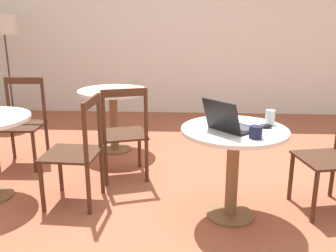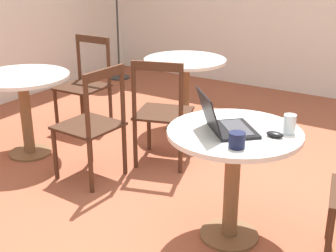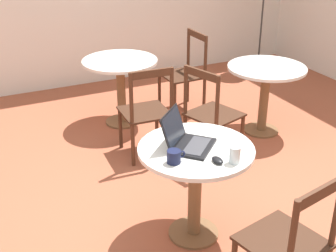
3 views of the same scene
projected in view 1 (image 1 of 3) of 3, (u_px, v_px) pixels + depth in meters
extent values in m
plane|color=#9E5138|center=(200.00, 206.00, 3.12)|extent=(16.00, 16.00, 0.00)
cube|color=white|center=(197.00, 29.00, 5.85)|extent=(0.06, 9.40, 2.70)
cylinder|color=brown|center=(230.00, 215.00, 2.97)|extent=(0.37, 0.37, 0.02)
cylinder|color=brown|center=(232.00, 174.00, 2.87)|extent=(0.09, 0.09, 0.67)
cylinder|color=silver|center=(234.00, 130.00, 2.77)|extent=(0.80, 0.80, 0.03)
cylinder|color=brown|center=(115.00, 149.00, 4.45)|extent=(0.37, 0.37, 0.02)
cylinder|color=brown|center=(114.00, 121.00, 4.35)|extent=(0.09, 0.09, 0.67)
cylinder|color=silver|center=(113.00, 91.00, 4.25)|extent=(0.80, 0.80, 0.03)
cylinder|color=#472819|center=(315.00, 197.00, 2.82)|extent=(0.04, 0.04, 0.42)
cylinder|color=#472819|center=(291.00, 177.00, 3.18)|extent=(0.04, 0.04, 0.42)
cylinder|color=#472819|center=(333.00, 174.00, 3.24)|extent=(0.04, 0.04, 0.42)
cube|color=#3C2215|center=(327.00, 159.00, 2.96)|extent=(0.51, 0.51, 0.02)
cylinder|color=#472819|center=(102.00, 151.00, 3.80)|extent=(0.04, 0.04, 0.42)
cylinder|color=#472819|center=(139.00, 148.00, 3.89)|extent=(0.04, 0.04, 0.42)
cylinder|color=#472819|center=(106.00, 165.00, 3.44)|extent=(0.04, 0.04, 0.42)
cylinder|color=#472819|center=(147.00, 161.00, 3.53)|extent=(0.04, 0.04, 0.42)
cube|color=#3C2215|center=(123.00, 134.00, 3.60)|extent=(0.55, 0.55, 0.02)
cylinder|color=#472819|center=(103.00, 116.00, 3.31)|extent=(0.04, 0.04, 0.47)
cylinder|color=#472819|center=(146.00, 113.00, 3.40)|extent=(0.04, 0.04, 0.47)
cube|color=#472819|center=(124.00, 93.00, 3.30)|extent=(0.15, 0.40, 0.07)
cylinder|color=#472819|center=(42.00, 187.00, 2.98)|extent=(0.04, 0.04, 0.42)
cylinder|color=#472819|center=(60.00, 169.00, 3.35)|extent=(0.04, 0.04, 0.42)
cylinder|color=#472819|center=(89.00, 190.00, 2.94)|extent=(0.04, 0.04, 0.42)
cylinder|color=#472819|center=(102.00, 171.00, 3.31)|extent=(0.04, 0.04, 0.42)
cube|color=#3C2215|center=(72.00, 154.00, 3.08)|extent=(0.46, 0.46, 0.02)
cylinder|color=#472819|center=(85.00, 133.00, 2.81)|extent=(0.04, 0.04, 0.47)
cylinder|color=#472819|center=(99.00, 120.00, 3.18)|extent=(0.04, 0.04, 0.47)
cube|color=#472819|center=(91.00, 102.00, 2.94)|extent=(0.41, 0.05, 0.07)
cylinder|color=#472819|center=(34.00, 152.00, 3.75)|extent=(0.04, 0.04, 0.42)
cylinder|color=#472819|center=(47.00, 140.00, 4.12)|extent=(0.04, 0.04, 0.42)
cylinder|color=#472819|center=(13.00, 140.00, 4.13)|extent=(0.04, 0.04, 0.42)
cube|color=#3C2215|center=(21.00, 126.00, 3.88)|extent=(0.45, 0.45, 0.02)
cylinder|color=#472819|center=(43.00, 99.00, 3.99)|extent=(0.04, 0.04, 0.47)
cylinder|color=#472819|center=(8.00, 99.00, 4.00)|extent=(0.04, 0.04, 0.47)
cube|color=#472819|center=(23.00, 81.00, 3.94)|extent=(0.04, 0.41, 0.07)
cylinder|color=#333333|center=(15.00, 120.00, 5.73)|extent=(0.29, 0.29, 0.02)
cylinder|color=#333333|center=(10.00, 78.00, 5.55)|extent=(0.02, 0.02, 1.28)
cylinder|color=beige|center=(3.00, 24.00, 5.33)|extent=(0.40, 0.40, 0.28)
cube|color=black|center=(234.00, 128.00, 2.75)|extent=(0.38, 0.38, 0.02)
cube|color=#38383D|center=(236.00, 126.00, 2.76)|extent=(0.28, 0.27, 0.00)
cube|color=black|center=(221.00, 116.00, 2.63)|extent=(0.28, 0.27, 0.22)
cube|color=black|center=(221.00, 115.00, 2.63)|extent=(0.25, 0.24, 0.20)
ellipsoid|color=black|center=(266.00, 126.00, 2.78)|extent=(0.06, 0.10, 0.03)
cylinder|color=#141938|center=(256.00, 132.00, 2.54)|extent=(0.09, 0.09, 0.09)
torus|color=#141938|center=(254.00, 129.00, 2.59)|extent=(0.05, 0.01, 0.05)
cylinder|color=silver|center=(270.00, 117.00, 2.86)|extent=(0.07, 0.07, 0.11)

